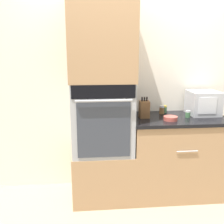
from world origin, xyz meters
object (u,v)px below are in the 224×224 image
(microwave, at_px, (203,103))
(bowl, at_px, (170,118))
(wall_oven, at_px, (102,117))
(condiment_jar_mid, at_px, (165,109))
(condiment_jar_far, at_px, (188,114))
(knife_block, at_px, (144,109))
(condiment_jar_near, at_px, (162,110))

(microwave, height_order, bowl, microwave)
(wall_oven, xyz_separation_m, condiment_jar_mid, (0.76, 0.22, 0.02))
(wall_oven, height_order, microwave, wall_oven)
(wall_oven, height_order, condiment_jar_mid, wall_oven)
(condiment_jar_far, bearing_deg, microwave, 29.89)
(knife_block, bearing_deg, condiment_jar_far, -5.80)
(wall_oven, xyz_separation_m, knife_block, (0.46, 0.02, 0.07))
(wall_oven, bearing_deg, knife_block, 2.82)
(knife_block, distance_m, condiment_jar_near, 0.29)
(bowl, bearing_deg, microwave, 26.82)
(wall_oven, bearing_deg, bowl, -9.89)
(knife_block, height_order, condiment_jar_far, knife_block)
(condiment_jar_near, height_order, condiment_jar_far, condiment_jar_near)
(wall_oven, distance_m, microwave, 1.17)
(condiment_jar_mid, relative_size, condiment_jar_far, 1.13)
(condiment_jar_near, relative_size, condiment_jar_far, 1.22)
(wall_oven, distance_m, bowl, 0.73)
(wall_oven, bearing_deg, condiment_jar_mid, 16.19)
(knife_block, relative_size, condiment_jar_far, 2.98)
(microwave, height_order, knife_block, microwave)
(condiment_jar_near, xyz_separation_m, condiment_jar_far, (0.24, -0.20, -0.01))
(microwave, distance_m, bowl, 0.51)
(bowl, bearing_deg, knife_block, 149.71)
(condiment_jar_near, bearing_deg, condiment_jar_far, -39.95)
(knife_block, relative_size, condiment_jar_mid, 2.63)
(knife_block, xyz_separation_m, condiment_jar_near, (0.24, 0.15, -0.05))
(microwave, bearing_deg, bowl, -153.18)
(condiment_jar_mid, xyz_separation_m, condiment_jar_far, (0.19, -0.25, -0.00))
(microwave, bearing_deg, condiment_jar_far, -150.11)
(bowl, height_order, condiment_jar_near, condiment_jar_near)
(knife_block, xyz_separation_m, bowl, (0.25, -0.15, -0.07))
(knife_block, bearing_deg, microwave, 6.41)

